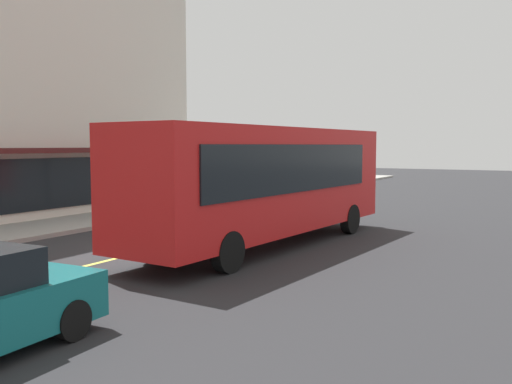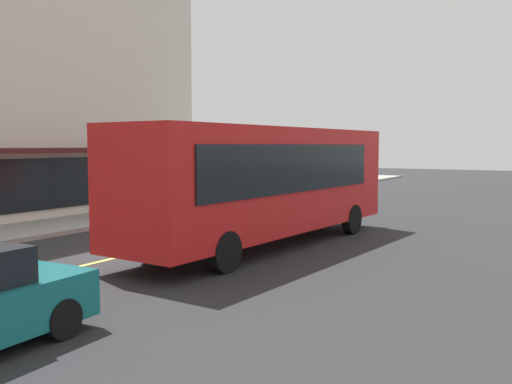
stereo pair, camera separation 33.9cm
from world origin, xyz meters
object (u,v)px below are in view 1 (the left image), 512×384
Objects in this scene: bus at (268,179)px; car_white at (268,190)px; pedestrian_at_corner at (204,181)px; traffic_light at (139,157)px.

bus reaches higher than car_white.
car_white is at bearing -60.69° from pedestrian_at_corner.
pedestrian_at_corner is at bearing 43.75° from bus.
traffic_light is 7.95m from car_white.
bus reaches higher than pedestrian_at_corner.
car_white is (10.18, 5.41, -1.24)m from bus.
traffic_light is 0.73× the size of car_white.
pedestrian_at_corner reaches higher than car_white.
car_white is 2.49× the size of pedestrian_at_corner.
bus reaches higher than traffic_light.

